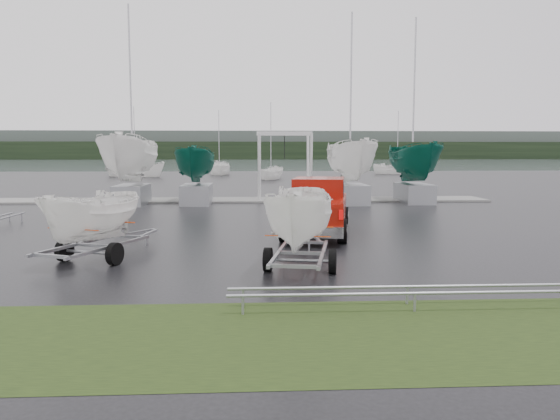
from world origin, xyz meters
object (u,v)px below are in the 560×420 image
object	(u,v)px
pickup_truck	(318,205)
trailer_parked	(91,176)
boat_hoist	(284,156)
trailer_hitched	(301,167)

from	to	relation	value
pickup_truck	trailer_parked	size ratio (longest dim) A/B	1.45
trailer_parked	boat_hoist	xyz separation A→B (m)	(6.25, 17.77, 0.34)
trailer_hitched	trailer_parked	bearing A→B (deg)	176.55
trailer_hitched	pickup_truck	bearing A→B (deg)	90.00
trailer_hitched	boat_hoist	world-z (taller)	trailer_hitched
boat_hoist	trailer_hitched	bearing A→B (deg)	-92.31
trailer_hitched	trailer_parked	distance (m)	5.66
trailer_hitched	boat_hoist	distance (m)	19.17
pickup_truck	boat_hoist	size ratio (longest dim) A/B	1.50
trailer_parked	boat_hoist	world-z (taller)	trailer_parked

